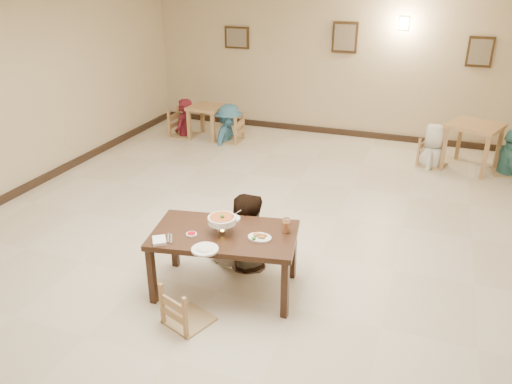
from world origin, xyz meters
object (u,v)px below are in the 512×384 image
at_px(curry_warmer, 222,220).
at_px(main_table, 224,239).
at_px(main_diner, 244,194).
at_px(bg_chair_lr, 229,115).
at_px(drink_glass, 286,226).
at_px(bg_diner_a, 182,99).
at_px(chair_far, 246,226).
at_px(bg_chair_ll, 183,111).
at_px(bg_chair_rl, 435,140).
at_px(chair_near, 187,285).
at_px(bg_diner_c, 438,124).
at_px(bg_chair_rr, 512,146).
at_px(bg_table_left, 207,112).
at_px(bg_table_right, 474,132).
at_px(bg_diner_b, 228,104).

bearing_deg(curry_warmer, main_table, 58.46).
relative_size(main_diner, bg_chair_lr, 1.62).
height_order(drink_glass, bg_diner_a, bg_diner_a).
distance_m(chair_far, bg_chair_ll, 5.08).
bearing_deg(curry_warmer, bg_diner_a, 121.95).
relative_size(main_table, bg_chair_rl, 1.71).
height_order(curry_warmer, bg_chair_lr, bg_chair_lr).
bearing_deg(main_table, bg_chair_lr, 102.46).
relative_size(chair_near, bg_diner_c, 0.57).
bearing_deg(bg_chair_rr, bg_table_left, -97.04).
bearing_deg(main_diner, bg_chair_rr, -145.95).
relative_size(bg_chair_lr, bg_chair_rl, 1.13).
height_order(main_diner, bg_chair_rr, main_diner).
relative_size(bg_chair_rl, bg_chair_rr, 0.96).
distance_m(bg_table_left, bg_chair_ll, 0.52).
relative_size(chair_near, bg_chair_rl, 0.91).
bearing_deg(bg_table_right, drink_glass, -113.30).
relative_size(chair_far, drink_glass, 5.44).
relative_size(bg_chair_rl, bg_diner_a, 0.60).
bearing_deg(bg_diner_a, bg_chair_ll, 88.33).
bearing_deg(bg_diner_b, bg_chair_rr, -90.28).
bearing_deg(bg_diner_a, drink_glass, 36.78).
relative_size(main_table, drink_glass, 10.20).
xyz_separation_m(main_diner, curry_warmer, (0.01, -0.64, -0.02)).
distance_m(curry_warmer, bg_chair_rl, 5.20).
height_order(curry_warmer, bg_diner_b, bg_diner_b).
relative_size(bg_chair_rr, bg_diner_b, 0.65).
height_order(chair_near, bg_chair_ll, bg_chair_ll).
xyz_separation_m(bg_table_left, bg_diner_a, (-0.51, -0.08, 0.26)).
distance_m(bg_table_left, bg_chair_rr, 5.71).
xyz_separation_m(drink_glass, bg_diner_a, (-3.62, 4.56, 0.01)).
relative_size(curry_warmer, bg_diner_b, 0.22).
distance_m(chair_near, bg_diner_c, 5.82).
distance_m(bg_chair_ll, bg_diner_a, 0.25).
bearing_deg(curry_warmer, chair_far, 90.44).
xyz_separation_m(bg_chair_lr, bg_diner_b, (0.00, 0.00, 0.22)).
bearing_deg(bg_chair_ll, bg_diner_b, -90.41).
height_order(curry_warmer, bg_table_left, curry_warmer).
height_order(curry_warmer, bg_diner_c, bg_diner_c).
bearing_deg(curry_warmer, main_diner, 90.78).
distance_m(chair_far, main_diner, 0.45).
relative_size(chair_far, chair_near, 1.00).
distance_m(curry_warmer, bg_chair_rr, 5.81).
height_order(curry_warmer, bg_chair_ll, bg_chair_ll).
relative_size(bg_table_right, bg_chair_rl, 1.09).
bearing_deg(bg_diner_c, bg_diner_a, -79.31).
bearing_deg(bg_chair_rr, main_table, -40.16).
distance_m(drink_glass, bg_chair_ll, 5.83).
xyz_separation_m(curry_warmer, bg_chair_ll, (-3.00, 4.81, -0.32)).
relative_size(main_table, bg_table_left, 2.30).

